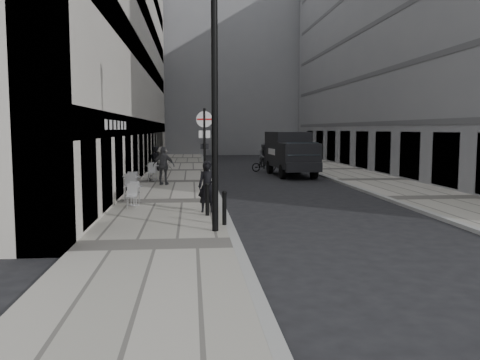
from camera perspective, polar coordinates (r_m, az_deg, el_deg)
The scene contains 19 objects.
ground at distance 10.24m, azimuth 0.95°, elevation -10.96°, with size 120.00×120.00×0.00m, color black.
sidewalk at distance 27.91m, azimuth -7.28°, elevation -0.24°, with size 4.00×60.00×0.12m, color #A49E94.
far_sidewalk at distance 29.67m, azimuth 14.47°, elevation -0.03°, with size 4.00×60.00×0.12m, color #A49E94.
building_left at distance 35.12m, azimuth -13.92°, elevation 15.50°, with size 4.00×45.00×18.00m, color beige.
building_right at distance 38.09m, azimuth 18.76°, elevation 16.11°, with size 6.00×45.00×20.00m, color slate.
building_far at distance 66.29m, azimuth -3.26°, elevation 12.70°, with size 24.00×16.00×22.00m, color slate.
walking_man at distance 17.29m, azimuth -3.67°, elevation -0.74°, with size 0.64×0.42×1.75m, color black.
sign_post at distance 19.49m, azimuth -4.00°, elevation 4.21°, with size 0.62×0.14×3.61m.
lamppost at distance 13.98m, azimuth -2.87°, elevation 10.01°, with size 0.31×0.31×6.95m.
bollard_near at distance 15.00m, azimuth -1.77°, elevation -3.26°, with size 0.13×0.13×0.95m, color black.
bollard_far at distance 16.66m, azimuth -3.69°, elevation -2.28°, with size 0.13×0.13×1.00m, color black.
panel_van at distance 32.26m, azimuth 5.66°, elevation 3.24°, with size 2.50×6.00×2.77m.
cyclist at distance 35.41m, azimuth 2.71°, elevation 2.19°, with size 1.90×1.07×1.94m.
pedestrian_a at distance 26.02m, azimuth -8.57°, elevation 1.59°, with size 1.14×0.48×1.95m, color #4C4C50.
pedestrian_b at distance 28.88m, azimuth -8.71°, elevation 1.87°, with size 1.17×0.68×1.82m, color #ACA59E.
pedestrian_c at distance 35.06m, azimuth -9.41°, elevation 2.41°, with size 0.82×0.53×1.68m, color black.
cafe_table_near at distance 19.18m, azimuth -11.86°, elevation -1.55°, with size 0.66×1.50×0.85m.
cafe_table_mid at distance 21.55m, azimuth -12.09°, elevation -0.54°, with size 0.79×1.79×1.02m.
cafe_table_far at distance 28.49m, azimuth -9.79°, elevation 0.95°, with size 0.75×1.70×0.97m.
Camera 1 is at (-1.10, -9.75, 2.94)m, focal length 38.00 mm.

